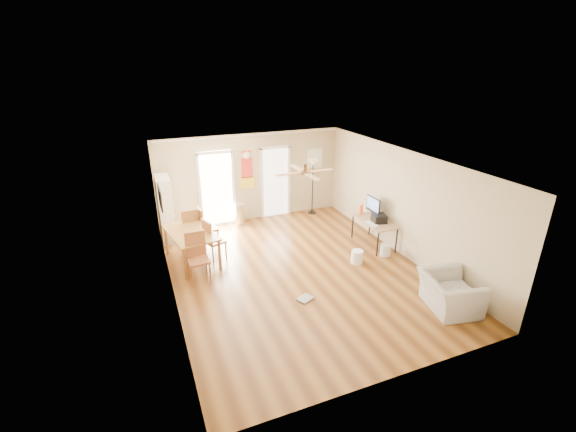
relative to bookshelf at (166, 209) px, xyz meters
name	(u,v)px	position (x,y,z in m)	size (l,w,h in m)	color
floor	(298,271)	(2.55, -2.88, -0.88)	(7.00, 7.00, 0.00)	brown
ceiling	(299,161)	(2.55, -2.88, 1.72)	(5.50, 7.00, 0.00)	silver
wall_back	(251,177)	(2.55, 0.62, 0.42)	(5.50, 0.04, 2.60)	beige
wall_front	(398,308)	(2.55, -6.38, 0.42)	(5.50, 0.04, 2.60)	beige
wall_left	(168,240)	(-0.20, -2.88, 0.42)	(0.04, 7.00, 2.60)	beige
wall_right	(402,203)	(5.30, -2.88, 0.42)	(0.04, 7.00, 2.60)	beige
crown_molding	(299,163)	(2.55, -2.88, 1.68)	(5.50, 7.00, 0.08)	white
kitchen_doorway	(217,190)	(1.50, 0.61, 0.17)	(0.90, 0.10, 2.10)	white
bathroom_doorway	(275,183)	(3.30, 0.61, 0.17)	(0.80, 0.10, 2.10)	white
wall_decal	(247,170)	(2.43, 0.60, 0.67)	(0.46, 0.03, 1.10)	red
ac_grille	(315,158)	(4.60, 0.59, 0.82)	(0.50, 0.04, 0.60)	white
framed_poster	(160,198)	(-0.17, -1.48, 0.82)	(0.04, 0.66, 0.48)	black
ceiling_fan	(305,172)	(2.55, -3.18, 1.55)	(1.24, 1.24, 0.20)	#593819
bookshelf	(166,209)	(0.00, 0.00, 0.00)	(0.35, 0.79, 1.76)	silver
dining_table	(192,247)	(0.40, -1.48, -0.49)	(0.93, 1.55, 0.77)	#A27434
dining_chair_right_a	(208,226)	(0.95, -0.73, -0.36)	(0.43, 0.43, 1.04)	#9B5732
dining_chair_right_b	(215,239)	(0.95, -1.52, -0.37)	(0.42, 0.42, 1.02)	#975830
dining_chair_near	(198,258)	(0.41, -2.40, -0.34)	(0.44, 0.44, 1.08)	#AC6337
dining_chair_far	(190,227)	(0.49, -0.63, -0.35)	(0.44, 0.44, 1.06)	#9B6132
trash_can	(239,214)	(2.06, 0.31, -0.56)	(0.30, 0.30, 0.64)	silver
torchiere_lamp	(313,187)	(4.42, 0.31, -0.02)	(0.32, 0.32, 1.72)	black
computer_desk	(374,233)	(4.94, -2.34, -0.54)	(0.63, 1.27, 0.68)	tan
imac	(373,207)	(5.02, -2.09, 0.07)	(0.08, 0.58, 0.54)	black
keyboard	(372,224)	(4.75, -2.49, -0.20)	(0.14, 0.42, 0.02)	white
printer	(379,218)	(5.00, -2.43, -0.11)	(0.33, 0.38, 0.20)	black
orange_bottle	(361,210)	(4.85, -1.80, -0.07)	(0.09, 0.09, 0.26)	#F24A15
wastebasket_a	(357,257)	(4.03, -3.04, -0.72)	(0.28, 0.28, 0.32)	white
wastebasket_b	(385,250)	(4.89, -2.97, -0.73)	(0.26, 0.26, 0.29)	silver
floor_cloth	(305,299)	(2.24, -3.98, -0.86)	(0.30, 0.23, 0.04)	gray
armchair	(450,293)	(4.70, -5.28, -0.53)	(1.07, 0.94, 0.70)	#AEADA8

